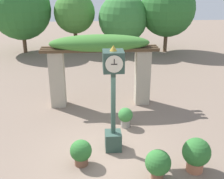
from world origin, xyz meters
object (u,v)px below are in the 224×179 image
(pedestal_clock, at_px, (113,96))
(potted_plant_far_right, at_px, (125,116))
(potted_plant_near_left, at_px, (196,154))
(potted_plant_near_right, at_px, (158,163))
(potted_plant_far_left, at_px, (81,152))

(pedestal_clock, distance_m, potted_plant_far_right, 2.12)
(pedestal_clock, bearing_deg, potted_plant_far_right, 68.22)
(pedestal_clock, bearing_deg, potted_plant_near_left, -29.79)
(pedestal_clock, height_order, potted_plant_near_right, pedestal_clock)
(pedestal_clock, relative_size, potted_plant_far_left, 4.28)
(potted_plant_near_right, distance_m, potted_plant_far_right, 3.03)
(potted_plant_near_left, relative_size, potted_plant_far_left, 1.29)
(potted_plant_near_left, bearing_deg, potted_plant_near_right, -167.91)
(pedestal_clock, distance_m, potted_plant_near_right, 2.36)
(pedestal_clock, height_order, potted_plant_far_right, pedestal_clock)
(pedestal_clock, xyz_separation_m, potted_plant_far_right, (0.57, 1.43, -1.45))
(potted_plant_near_left, xyz_separation_m, potted_plant_far_left, (-3.29, 0.55, -0.14))
(pedestal_clock, relative_size, potted_plant_near_left, 3.32)
(potted_plant_near_right, xyz_separation_m, potted_plant_far_left, (-2.13, 0.79, -0.05))
(potted_plant_near_left, xyz_separation_m, potted_plant_near_right, (-1.16, -0.25, -0.09))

